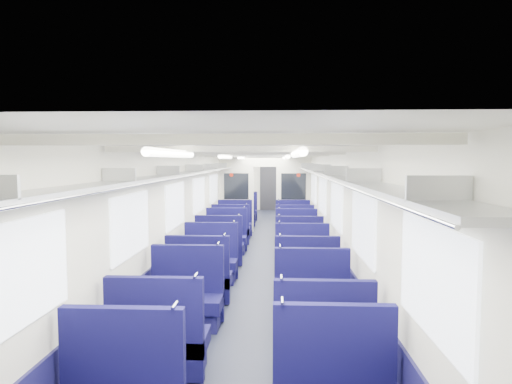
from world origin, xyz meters
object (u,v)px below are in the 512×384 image
(seat_4, at_px, (159,343))
(seat_20, at_px, (241,216))
(seat_8, at_px, (199,280))
(seat_15, at_px, (296,240))
(end_door, at_px, (269,187))
(seat_11, at_px, (302,265))
(seat_7, at_px, (312,306))
(seat_12, at_px, (220,249))
(seat_16, at_px, (231,231))
(seat_18, at_px, (235,226))
(seat_6, at_px, (186,301))
(seat_9, at_px, (306,281))
(seat_17, at_px, (294,232))
(seat_19, at_px, (293,226))
(bulkhead, at_px, (265,192))
(seat_23, at_px, (290,212))
(seat_5, at_px, (323,348))
(seat_10, at_px, (210,263))
(seat_14, at_px, (226,239))
(seat_21, at_px, (291,216))
(seat_22, at_px, (243,212))
(seat_13, at_px, (299,250))

(seat_4, relative_size, seat_20, 1.00)
(seat_4, relative_size, seat_8, 1.00)
(seat_15, bearing_deg, end_door, 95.17)
(seat_11, bearing_deg, seat_7, -90.00)
(seat_12, bearing_deg, seat_20, 90.00)
(seat_16, distance_m, seat_18, 1.01)
(seat_7, height_order, seat_11, same)
(seat_6, height_order, seat_9, same)
(seat_7, distance_m, seat_12, 3.92)
(seat_15, relative_size, seat_17, 1.00)
(seat_9, bearing_deg, seat_19, 90.00)
(bulkhead, xyz_separation_m, seat_23, (0.83, 2.24, -0.90))
(bulkhead, distance_m, seat_12, 4.51)
(seat_19, distance_m, seat_20, 2.62)
(seat_4, distance_m, seat_15, 6.06)
(end_door, distance_m, seat_23, 3.80)
(seat_5, height_order, seat_19, same)
(seat_10, height_order, seat_14, same)
(seat_7, bearing_deg, seat_21, 90.00)
(seat_14, bearing_deg, seat_21, 68.79)
(seat_12, distance_m, seat_18, 3.27)
(seat_5, bearing_deg, seat_22, 98.34)
(seat_13, xyz_separation_m, seat_20, (-1.66, 5.40, 0.00))
(seat_9, distance_m, seat_23, 8.97)
(seat_16, distance_m, seat_20, 3.10)
(seat_5, relative_size, seat_7, 1.00)
(seat_11, xyz_separation_m, seat_23, (0.00, 7.89, 0.00))
(seat_15, height_order, seat_19, same)
(seat_9, distance_m, seat_16, 4.93)
(seat_9, height_order, seat_21, same)
(end_door, xyz_separation_m, seat_13, (0.83, -10.28, -0.66))
(seat_5, bearing_deg, seat_9, 90.00)
(seat_8, height_order, seat_10, same)
(seat_9, distance_m, seat_15, 3.45)
(end_door, xyz_separation_m, seat_22, (-0.83, -3.71, -0.66))
(end_door, bearing_deg, bulkhead, -90.00)
(seat_5, bearing_deg, seat_23, 90.00)
(seat_8, bearing_deg, seat_23, 79.56)
(seat_8, bearing_deg, seat_21, 78.09)
(seat_15, height_order, seat_18, same)
(seat_11, height_order, seat_14, same)
(seat_5, relative_size, seat_9, 1.00)
(seat_13, relative_size, seat_15, 1.00)
(seat_13, height_order, seat_21, same)
(seat_6, height_order, seat_8, same)
(seat_10, xyz_separation_m, seat_21, (1.66, 6.72, 0.00))
(seat_5, height_order, seat_9, same)
(seat_4, distance_m, seat_6, 1.35)
(seat_14, bearing_deg, seat_8, -90.00)
(seat_17, bearing_deg, bulkhead, 111.33)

